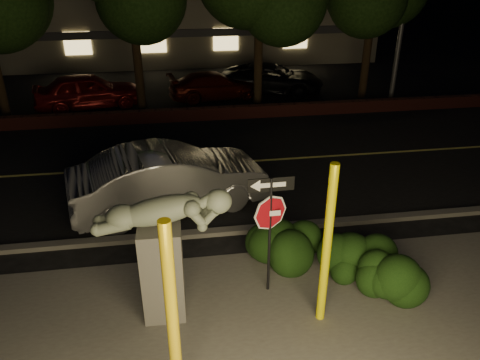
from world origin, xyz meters
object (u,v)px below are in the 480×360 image
at_px(signpost, 270,213).
at_px(sculpture, 163,242).
at_px(parked_car_red, 88,91).
at_px(yellow_pole_left, 173,327).
at_px(parked_car_dark, 272,78).
at_px(yellow_pole_right, 327,247).
at_px(silver_sedan, 170,179).
at_px(parked_car_darkred, 215,86).

height_order(signpost, sculpture, sculpture).
height_order(sculpture, parked_car_red, sculpture).
distance_m(yellow_pole_left, signpost, 3.17).
distance_m(signpost, parked_car_dark, 14.44).
bearing_deg(parked_car_dark, yellow_pole_left, -178.05).
xyz_separation_m(yellow_pole_right, silver_sedan, (-2.68, 4.62, -0.76)).
distance_m(parked_car_darkred, parked_car_dark, 2.85).
relative_size(yellow_pole_right, sculpture, 1.24).
bearing_deg(parked_car_darkred, parked_car_dark, -86.94).
height_order(yellow_pole_left, parked_car_dark, yellow_pole_left).
bearing_deg(yellow_pole_right, parked_car_dark, 81.40).
height_order(parked_car_red, parked_car_darkred, parked_car_red).
height_order(silver_sedan, parked_car_red, silver_sedan).
height_order(signpost, parked_car_dark, signpost).
relative_size(yellow_pole_left, parked_car_dark, 0.71).
height_order(sculpture, parked_car_darkred, sculpture).
xyz_separation_m(signpost, parked_car_darkred, (0.30, 13.44, -1.22)).
xyz_separation_m(signpost, sculpture, (-2.02, -0.34, -0.22)).
relative_size(sculpture, silver_sedan, 0.50).
relative_size(silver_sedan, parked_car_dark, 1.08).
height_order(yellow_pole_left, signpost, yellow_pole_left).
xyz_separation_m(yellow_pole_right, signpost, (-0.81, 0.94, 0.21)).
xyz_separation_m(yellow_pole_left, parked_car_dark, (4.96, 16.61, -1.03)).
bearing_deg(parked_car_red, parked_car_dark, -93.54).
xyz_separation_m(signpost, silver_sedan, (-1.87, 3.68, -0.97)).
height_order(yellow_pole_left, silver_sedan, yellow_pole_left).
distance_m(yellow_pole_left, sculpture, 2.22).
distance_m(silver_sedan, parked_car_red, 9.77).
xyz_separation_m(silver_sedan, parked_car_darkred, (2.17, 9.76, -0.25)).
height_order(yellow_pole_right, silver_sedan, yellow_pole_right).
xyz_separation_m(yellow_pole_left, sculpture, (-0.14, 2.21, -0.10)).
distance_m(yellow_pole_right, parked_car_red, 15.08).
xyz_separation_m(parked_car_red, parked_car_darkred, (5.49, 0.57, -0.15)).
distance_m(yellow_pole_left, parked_car_red, 15.80).
bearing_deg(yellow_pole_right, parked_car_red, 113.48).
bearing_deg(silver_sedan, parked_car_red, 6.56).
bearing_deg(silver_sedan, yellow_pole_left, 166.61).
height_order(yellow_pole_right, parked_car_dark, yellow_pole_right).
bearing_deg(sculpture, yellow_pole_right, -10.47).
relative_size(signpost, parked_car_red, 0.58).
height_order(signpost, silver_sedan, signpost).
bearing_deg(parked_car_darkred, silver_sedan, 158.07).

